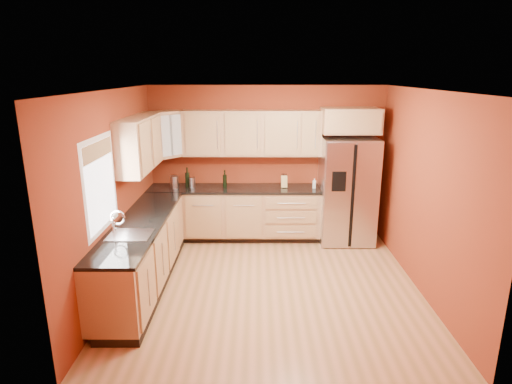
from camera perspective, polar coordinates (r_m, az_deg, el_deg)
floor at (r=5.99m, az=1.72°, el=-12.23°), size 4.00×4.00×0.00m
ceiling at (r=5.30m, az=1.96°, el=13.46°), size 4.00×4.00×0.00m
wall_back at (r=7.45m, az=1.40°, el=4.03°), size 4.00×0.04×2.60m
wall_front at (r=3.62m, az=2.73°, el=-8.89°), size 4.00×0.04×2.60m
wall_left at (r=5.80m, az=-18.33°, el=-0.17°), size 0.04×4.00×2.60m
wall_right at (r=5.91m, az=21.59°, el=-0.19°), size 0.04×4.00×2.60m
base_cabinets_back at (r=7.39m, az=-2.87°, el=-2.99°), size 2.90×0.60×0.88m
base_cabinets_left at (r=6.00m, az=-14.87°, el=-8.10°), size 0.60×2.80×0.88m
countertop_back at (r=7.25m, az=-2.92°, el=0.43°), size 2.90×0.62×0.04m
countertop_left at (r=5.83m, az=-15.09°, el=-3.95°), size 0.62×2.80×0.04m
upper_cabinets_back at (r=7.19m, az=-0.56°, el=7.86°), size 2.30×0.33×0.75m
upper_cabinets_left at (r=6.32m, az=-15.29°, el=6.22°), size 0.33×1.35×0.75m
corner_upper_cabinet at (r=7.19m, az=-12.06°, el=7.52°), size 0.67×0.67×0.75m
over_fridge_cabinet at (r=7.19m, az=12.45°, el=9.31°), size 0.92×0.60×0.40m
refrigerator at (r=7.34m, az=12.04°, el=0.21°), size 0.90×0.75×1.78m
window at (r=5.28m, az=-20.01°, el=0.96°), size 0.03×0.90×1.00m
sink_faucet at (r=5.32m, az=-16.59°, el=-4.03°), size 0.50×0.42×0.30m
canister_left at (r=7.30m, az=-8.50°, el=1.26°), size 0.14×0.14×0.17m
canister_right at (r=7.30m, az=-10.81°, el=1.30°), size 0.14×0.14×0.21m
wine_bottle_a at (r=7.21m, az=-4.18°, el=1.75°), size 0.09×0.09×0.30m
wine_bottle_b at (r=7.34m, az=-9.14°, el=1.97°), size 0.08×0.08×0.34m
knife_block at (r=7.25m, az=3.77°, el=1.41°), size 0.10×0.09×0.20m
soap_dispenser at (r=7.25m, az=7.78°, el=1.15°), size 0.06×0.06×0.17m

